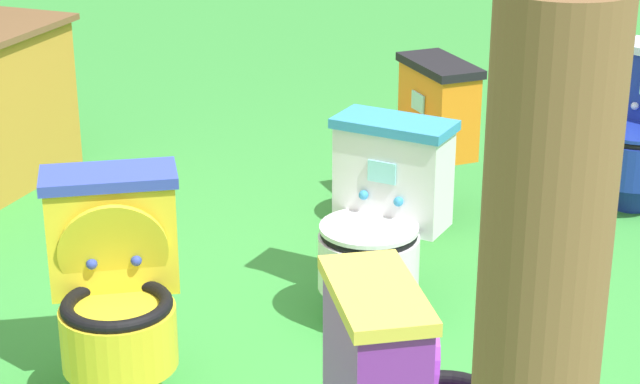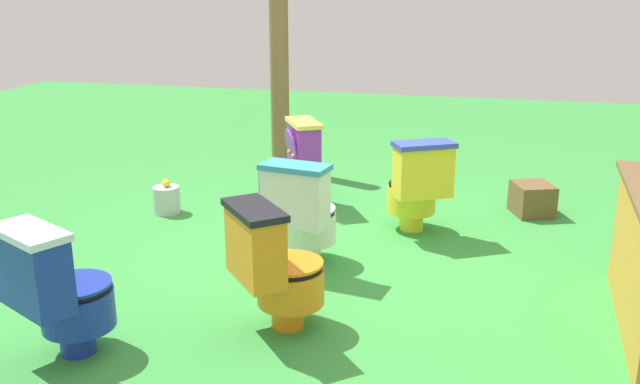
# 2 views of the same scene
# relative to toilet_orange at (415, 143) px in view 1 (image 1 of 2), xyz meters

# --- Properties ---
(ground) EXTENTS (14.00, 14.00, 0.00)m
(ground) POSITION_rel_toilet_orange_xyz_m (-1.04, 0.09, -0.37)
(ground) COLOR green
(toilet_orange) EXTENTS (0.63, 0.64, 0.73)m
(toilet_orange) POSITION_rel_toilet_orange_xyz_m (0.00, 0.00, 0.00)
(toilet_orange) COLOR orange
(toilet_orange) RESTS_ON ground
(toilet_yellow) EXTENTS (0.62, 0.59, 0.73)m
(toilet_yellow) POSITION_rel_toilet_orange_xyz_m (-1.69, 0.58, 0.00)
(toilet_yellow) COLOR yellow
(toilet_yellow) RESTS_ON ground
(toilet_white) EXTENTS (0.55, 0.48, 0.73)m
(toilet_white) POSITION_rel_toilet_orange_xyz_m (-0.90, -0.09, 0.00)
(toilet_white) COLOR white
(toilet_white) RESTS_ON ground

